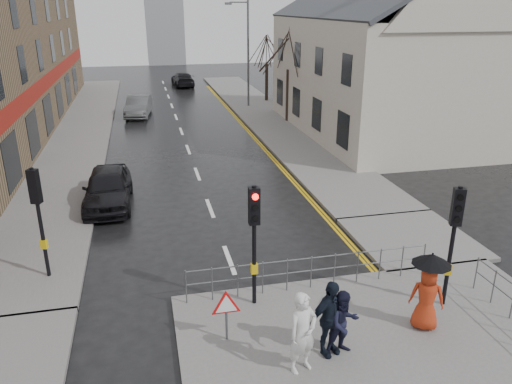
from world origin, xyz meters
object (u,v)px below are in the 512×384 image
pedestrian_with_umbrella (428,288)px  pedestrian_b (343,323)px  pedestrian_a (303,333)px  pedestrian_d (330,318)px  car_mid (139,106)px  car_parked (108,188)px

pedestrian_with_umbrella → pedestrian_b: bearing=-169.0°
pedestrian_a → pedestrian_d: size_ratio=1.02×
pedestrian_b → pedestrian_d: size_ratio=0.86×
pedestrian_a → car_mid: pedestrian_a is taller
pedestrian_with_umbrella → car_parked: 13.34m
pedestrian_b → pedestrian_a: bearing=-173.5°
pedestrian_b → car_mid: 29.06m
pedestrian_d → car_mid: (-4.05, 28.67, -0.34)m
pedestrian_a → car_parked: 12.30m
car_parked → car_mid: 17.74m
car_mid → pedestrian_d: bearing=-74.0°
pedestrian_b → car_mid: pedestrian_b is taller
pedestrian_b → car_mid: bearing=87.7°
pedestrian_a → pedestrian_d: pedestrian_a is taller
pedestrian_with_umbrella → car_mid: size_ratio=0.46×
pedestrian_b → pedestrian_with_umbrella: 2.45m
pedestrian_a → car_mid: (-3.28, 29.07, -0.37)m
pedestrian_with_umbrella → car_parked: pedestrian_with_umbrella is taller
pedestrian_with_umbrella → car_parked: size_ratio=0.45×
pedestrian_a → car_parked: size_ratio=0.42×
pedestrian_with_umbrella → car_mid: pedestrian_with_umbrella is taller
pedestrian_d → car_parked: bearing=96.1°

